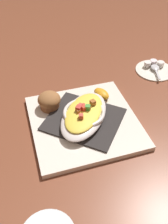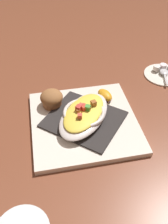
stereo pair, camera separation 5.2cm
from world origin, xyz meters
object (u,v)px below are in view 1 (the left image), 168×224
square_plate (84,122)px  creamer_cup_0 (161,64)px  orange_garnish (101,94)px  creamer_saucer (155,70)px  gratin_dish (84,114)px  creamer_cup_2 (148,64)px  spoon (155,68)px  muffin (49,101)px  creamer_cup_1 (153,62)px

square_plate → creamer_cup_0: bearing=36.9°
orange_garnish → creamer_saucer: 0.26m
gratin_dish → creamer_saucer: 0.36m
gratin_dish → creamer_cup_2: (0.27, 0.24, -0.02)m
gratin_dish → spoon: size_ratio=2.47×
orange_garnish → square_plate: bearing=-127.0°
square_plate → gratin_dish: bearing=22.0°
creamer_cup_2 → gratin_dish: bearing=-137.8°
creamer_cup_0 → creamer_saucer: bearing=-149.6°
square_plate → spoon: spoon is taller
muffin → orange_garnish: (0.16, 0.02, -0.01)m
square_plate → muffin: 0.12m
square_plate → orange_garnish: bearing=53.0°
creamer_cup_1 → orange_garnish: bearing=-144.5°
creamer_cup_2 → spoon: bearing=-50.9°
creamer_saucer → creamer_cup_1: (0.00, 0.03, 0.01)m
muffin → creamer_cup_1: (0.38, 0.18, -0.02)m
spoon → muffin: bearing=-158.3°
creamer_cup_0 → creamer_cup_1: (-0.02, 0.01, 0.00)m
muffin → creamer_saucer: (0.38, 0.15, -0.04)m
muffin → creamer_cup_2: muffin is taller
muffin → creamer_cup_0: 0.44m
creamer_cup_2 → orange_garnish: bearing=-142.7°
orange_garnish → gratin_dish: bearing=-127.0°
muffin → creamer_saucer: bearing=22.1°
creamer_cup_0 → orange_garnish: bearing=-149.4°
gratin_dish → orange_garnish: gratin_dish is taller
square_plate → creamer_cup_1: bearing=40.6°
spoon → creamer_cup_1: size_ratio=3.82×
gratin_dish → creamer_cup_1: gratin_dish is taller
muffin → orange_garnish: size_ratio=1.00×
gratin_dish → creamer_saucer: gratin_dish is taller
creamer_cup_2 → square_plate: bearing=-137.8°
spoon → creamer_cup_2: size_ratio=3.82×
square_plate → creamer_cup_0: 0.39m
creamer_cup_1 → creamer_cup_0: bearing=-33.8°
spoon → creamer_cup_0: size_ratio=3.82×
muffin → creamer_cup_0: (0.40, 0.17, -0.02)m
gratin_dish → spoon: bearing=37.1°
creamer_saucer → creamer_cup_1: size_ratio=5.54×
orange_garnish → creamer_saucer: size_ratio=0.49×
square_plate → spoon: size_ratio=3.13×
gratin_dish → creamer_cup_0: gratin_dish is taller
creamer_cup_0 → creamer_cup_1: same height
creamer_cup_2 → creamer_cup_0: bearing=-8.1°
square_plate → creamer_cup_0: size_ratio=11.96×
muffin → orange_garnish: bearing=8.1°
square_plate → spoon: 0.36m
creamer_cup_0 → creamer_cup_1: bearing=146.2°
muffin → creamer_cup_2: size_ratio=2.72×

